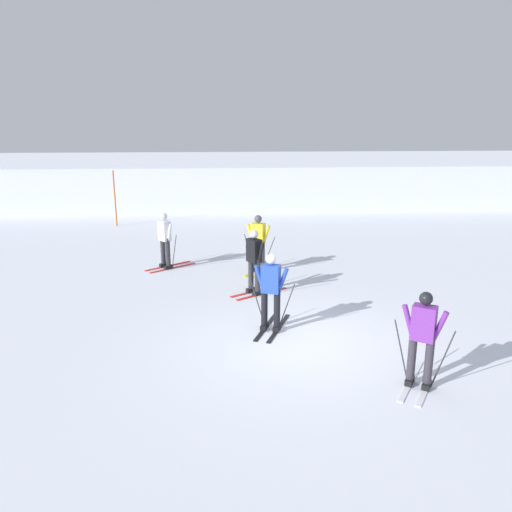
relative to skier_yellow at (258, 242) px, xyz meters
The scene contains 8 objects.
ground_plane 5.08m from the skier_yellow, 84.73° to the right, with size 120.00×120.00×0.00m, color silver.
far_snow_ridge 13.94m from the skier_yellow, 88.12° to the left, with size 80.00×8.68×2.15m, color silver.
skier_yellow is the anchor object (origin of this frame).
skier_white 2.82m from the skier_yellow, 168.94° to the left, with size 1.49×1.27×1.71m.
skier_black 1.98m from the skier_yellow, 96.98° to the right, with size 1.54×1.18×1.71m.
skier_purple 7.18m from the skier_yellow, 71.85° to the right, with size 1.18×1.54×1.71m.
skier_blue 4.31m from the skier_yellow, 90.60° to the right, with size 0.96×1.62×1.71m.
trail_marker_pole 8.90m from the skier_yellow, 128.34° to the left, with size 0.06×0.06×2.34m, color #C65614.
Camera 1 is at (-1.51, -9.31, 4.43)m, focal length 35.21 mm.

